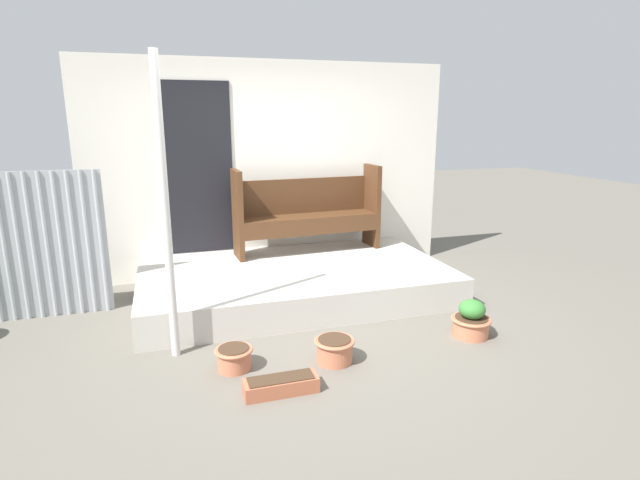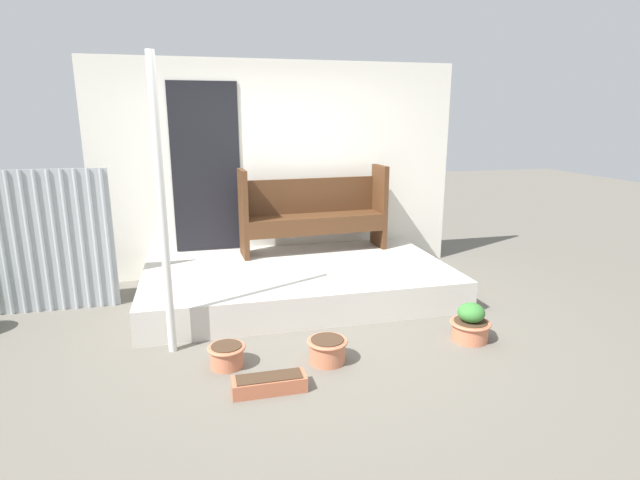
# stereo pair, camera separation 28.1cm
# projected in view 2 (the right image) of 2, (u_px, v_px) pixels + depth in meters

# --- Properties ---
(ground_plane) EXTENTS (24.00, 24.00, 0.00)m
(ground_plane) POSITION_uv_depth(u_px,v_px,m) (303.00, 331.00, 4.65)
(ground_plane) COLOR #666056
(porch_slab) EXTENTS (3.29, 1.93, 0.33)m
(porch_slab) POSITION_uv_depth(u_px,v_px,m) (298.00, 281.00, 5.55)
(porch_slab) COLOR beige
(porch_slab) RESTS_ON ground_plane
(house_wall) EXTENTS (4.49, 0.08, 2.60)m
(house_wall) POSITION_uv_depth(u_px,v_px,m) (278.00, 169.00, 6.19)
(house_wall) COLOR white
(house_wall) RESTS_ON ground_plane
(support_post) EXTENTS (0.07, 0.07, 2.43)m
(support_post) POSITION_uv_depth(u_px,v_px,m) (162.00, 211.00, 3.97)
(support_post) COLOR silver
(support_post) RESTS_ON ground_plane
(bench) EXTENTS (1.79, 0.49, 1.03)m
(bench) POSITION_uv_depth(u_px,v_px,m) (313.00, 209.00, 6.05)
(bench) COLOR #4C2D19
(bench) RESTS_ON porch_slab
(flower_pot_left) EXTENTS (0.30, 0.30, 0.18)m
(flower_pot_left) POSITION_uv_depth(u_px,v_px,m) (227.00, 355.00, 3.98)
(flower_pot_left) COLOR #C67251
(flower_pot_left) RESTS_ON ground_plane
(flower_pot_middle) EXTENTS (0.33, 0.33, 0.20)m
(flower_pot_middle) POSITION_uv_depth(u_px,v_px,m) (327.00, 349.00, 4.04)
(flower_pot_middle) COLOR #C67251
(flower_pot_middle) RESTS_ON ground_plane
(flower_pot_right) EXTENTS (0.36, 0.36, 0.35)m
(flower_pot_right) POSITION_uv_depth(u_px,v_px,m) (470.00, 324.00, 4.43)
(flower_pot_right) COLOR #C67251
(flower_pot_right) RESTS_ON ground_plane
(planter_box_rect) EXTENTS (0.54, 0.18, 0.12)m
(planter_box_rect) POSITION_uv_depth(u_px,v_px,m) (269.00, 384.00, 3.62)
(planter_box_rect) COLOR #B26042
(planter_box_rect) RESTS_ON ground_plane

